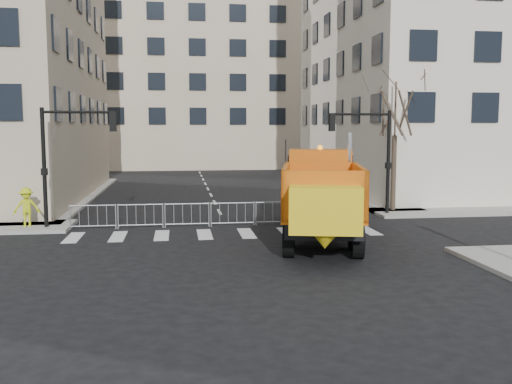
{
  "coord_description": "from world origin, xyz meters",
  "views": [
    {
      "loc": [
        -2.17,
        -18.47,
        4.48
      ],
      "look_at": [
        0.7,
        2.5,
        2.12
      ],
      "focal_mm": 40.0,
      "sensor_mm": 36.0,
      "label": 1
    }
  ],
  "objects": [
    {
      "name": "traffic_light_right",
      "position": [
        8.5,
        9.5,
        2.7
      ],
      "size": [
        0.18,
        0.18,
        5.4
      ],
      "primitive_type": "cylinder",
      "color": "black",
      "rests_on": "ground"
    },
    {
      "name": "crowd_barriers",
      "position": [
        -0.75,
        7.6,
        0.55
      ],
      "size": [
        12.6,
        0.6,
        1.1
      ],
      "primitive_type": null,
      "color": "#9EA0A5",
      "rests_on": "ground"
    },
    {
      "name": "cop_a",
      "position": [
        4.6,
        7.0,
        0.91
      ],
      "size": [
        0.75,
        0.59,
        1.83
      ],
      "primitive_type": "imported",
      "rotation": [
        0.0,
        0.0,
        3.39
      ],
      "color": "black",
      "rests_on": "ground"
    },
    {
      "name": "sidewalk_back",
      "position": [
        0.0,
        8.5,
        0.07
      ],
      "size": [
        64.0,
        5.0,
        0.15
      ],
      "primitive_type": "cube",
      "color": "gray",
      "rests_on": "ground"
    },
    {
      "name": "building_far",
      "position": [
        0.0,
        52.0,
        12.0
      ],
      "size": [
        30.0,
        18.0,
        24.0
      ],
      "primitive_type": "cube",
      "color": "#BDA990",
      "rests_on": "ground"
    },
    {
      "name": "ground",
      "position": [
        0.0,
        0.0,
        0.0
      ],
      "size": [
        120.0,
        120.0,
        0.0
      ],
      "primitive_type": "plane",
      "color": "black",
      "rests_on": "ground"
    },
    {
      "name": "cop_b",
      "position": [
        6.05,
        7.0,
        1.0
      ],
      "size": [
        1.17,
        1.04,
        2.0
      ],
      "primitive_type": "imported",
      "rotation": [
        0.0,
        0.0,
        2.8
      ],
      "color": "black",
      "rests_on": "ground"
    },
    {
      "name": "traffic_light_left",
      "position": [
        -8.0,
        7.5,
        2.7
      ],
      "size": [
        0.18,
        0.18,
        5.4
      ],
      "primitive_type": "cylinder",
      "color": "black",
      "rests_on": "ground"
    },
    {
      "name": "cop_c",
      "position": [
        5.95,
        7.0,
        0.96
      ],
      "size": [
        1.17,
        1.08,
        1.93
      ],
      "primitive_type": "imported",
      "rotation": [
        0.0,
        0.0,
        3.83
      ],
      "color": "black",
      "rests_on": "ground"
    },
    {
      "name": "street_tree",
      "position": [
        9.2,
        10.5,
        3.75
      ],
      "size": [
        3.0,
        3.0,
        7.5
      ],
      "primitive_type": null,
      "color": "#382B21",
      "rests_on": "ground"
    },
    {
      "name": "plow_truck",
      "position": [
        3.37,
        3.15,
        1.92
      ],
      "size": [
        5.35,
        11.51,
        4.32
      ],
      "rotation": [
        0.0,
        0.0,
        1.35
      ],
      "color": "black",
      "rests_on": "ground"
    },
    {
      "name": "worker",
      "position": [
        -8.85,
        7.66,
        1.02
      ],
      "size": [
        1.24,
        0.88,
        1.74
      ],
      "primitive_type": "imported",
      "rotation": [
        0.0,
        0.0,
        0.23
      ],
      "color": "#C1D118",
      "rests_on": "sidewalk_back"
    },
    {
      "name": "newspaper_box",
      "position": [
        4.88,
        8.95,
        0.7
      ],
      "size": [
        0.46,
        0.41,
        1.1
      ],
      "primitive_type": "cube",
      "rotation": [
        0.0,
        0.0,
        0.02
      ],
      "color": "#9D0F0C",
      "rests_on": "sidewalk_back"
    }
  ]
}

